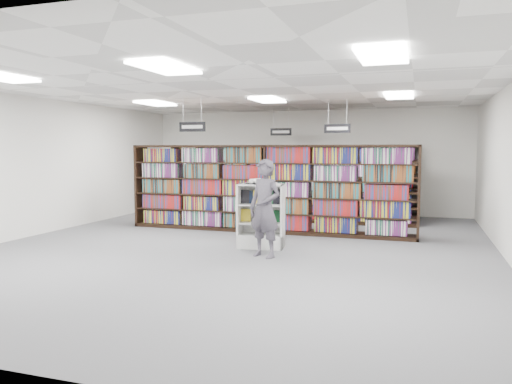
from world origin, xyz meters
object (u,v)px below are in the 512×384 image
(open_book, at_px, (256,182))
(shopper, at_px, (265,208))
(bookshelf_row_near, at_px, (268,189))
(endcap_display, at_px, (261,225))

(open_book, relative_size, shopper, 0.37)
(bookshelf_row_near, xyz_separation_m, endcap_display, (0.44, -1.88, -0.59))
(bookshelf_row_near, height_order, open_book, bookshelf_row_near)
(open_book, bearing_deg, endcap_display, 32.92)
(endcap_display, height_order, shopper, shopper)
(endcap_display, bearing_deg, shopper, -74.77)
(bookshelf_row_near, bearing_deg, endcap_display, -76.86)
(open_book, bearing_deg, bookshelf_row_near, 119.79)
(endcap_display, relative_size, shopper, 0.71)
(bookshelf_row_near, distance_m, open_book, 1.95)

